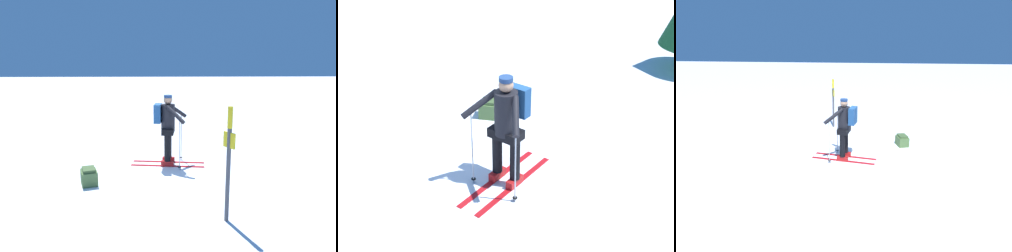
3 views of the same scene
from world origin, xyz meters
TOP-DOWN VIEW (x-y plane):
  - ground_plane at (0.00, 0.00)m, footprint 80.00×80.00m
  - skier at (0.27, 0.40)m, footprint 1.81×0.99m
  - dropped_backpack at (-1.37, -0.86)m, footprint 0.43×0.50m

SIDE VIEW (x-z plane):
  - ground_plane at x=0.00m, z-range 0.00..0.00m
  - dropped_backpack at x=-1.37m, z-range -0.01..0.34m
  - skier at x=0.27m, z-range 0.13..1.83m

